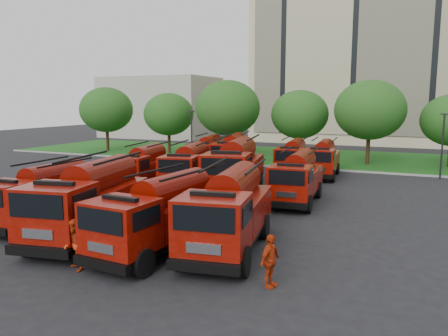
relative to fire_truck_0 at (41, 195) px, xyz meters
The scene contains 30 objects.
ground 8.45m from the fire_truck_0, 35.44° to the left, with size 140.00×140.00×0.00m, color black.
lawn 31.60m from the fire_truck_0, 77.59° to the left, with size 70.00×16.00×0.12m, color #194D14.
curb 23.76m from the fire_truck_0, 73.38° to the left, with size 70.00×0.30×0.14m, color gray.
apartment_building 54.62m from the fire_truck_0, 80.55° to the left, with size 30.00×14.18×25.00m.
side_building 54.18m from the fire_truck_0, 115.43° to the left, with size 18.00×12.00×10.00m, color #A4A192.
tree_0 32.07m from the fire_truck_0, 122.69° to the left, with size 6.30×6.30×7.70m.
tree_1 29.48m from the fire_truck_0, 108.33° to the left, with size 5.71×5.71×6.98m.
tree_2 26.64m from the fire_truck_0, 92.65° to the left, with size 6.72×6.72×8.22m.
tree_3 29.58m from the fire_truck_0, 78.66° to the left, with size 5.88×5.88×7.19m.
tree_4 30.40m from the fire_truck_0, 64.93° to the left, with size 6.55×6.55×8.01m.
lamp_post_0 22.31m from the fire_truck_0, 98.31° to the left, with size 0.60×0.25×5.11m.
lamp_post_1 28.98m from the fire_truck_0, 49.54° to the left, with size 0.60×0.25×5.11m.
fire_truck_0 is the anchor object (origin of this frame).
fire_truck_1 3.89m from the fire_truck_0, 13.27° to the right, with size 3.88×7.79×3.39m.
fire_truck_2 7.63m from the fire_truck_0, ahead, with size 2.85×6.87×3.06m.
fire_truck_3 10.04m from the fire_truck_0, ahead, with size 3.58×7.48×3.27m.
fire_truck_4 9.74m from the fire_truck_0, 93.63° to the left, with size 3.32×6.70×2.92m.
fire_truck_5 10.75m from the fire_truck_0, 75.81° to the left, with size 3.76×7.10×3.08m.
fire_truck_6 11.72m from the fire_truck_0, 57.30° to the left, with size 4.14×8.25×3.59m.
fire_truck_7 14.18m from the fire_truck_0, 42.43° to the left, with size 2.77×6.71×2.99m.
fire_truck_8 19.09m from the fire_truck_0, 90.15° to the left, with size 3.36×6.77×2.95m.
fire_truck_9 17.97m from the fire_truck_0, 80.66° to the left, with size 3.99×7.59×3.29m.
fire_truck_10 20.52m from the fire_truck_0, 67.79° to the left, with size 2.89×6.56×2.89m.
fire_truck_11 21.79m from the fire_truck_0, 62.35° to the left, with size 2.72×6.50×2.89m.
firefighter_0 8.15m from the fire_truck_0, 24.50° to the right, with size 0.62×0.45×1.68m, color #B52E0D.
firefighter_1 7.33m from the fire_truck_0, 35.20° to the right, with size 0.92×0.51×1.90m, color #B52E0D.
firefighter_2 13.04m from the fire_truck_0, 12.07° to the right, with size 1.04×0.59×1.78m, color #B52E0D.
firefighter_3 10.52m from the fire_truck_0, ahead, with size 1.07×0.55×1.66m, color black.
firefighter_4 7.76m from the fire_truck_0, 53.77° to the left, with size 0.97×0.63×1.98m, color black.
firefighter_5 15.27m from the fire_truck_0, 45.35° to the left, with size 1.80×0.78×1.94m, color #B52E0D.
Camera 1 is at (9.95, -20.55, 6.02)m, focal length 35.00 mm.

